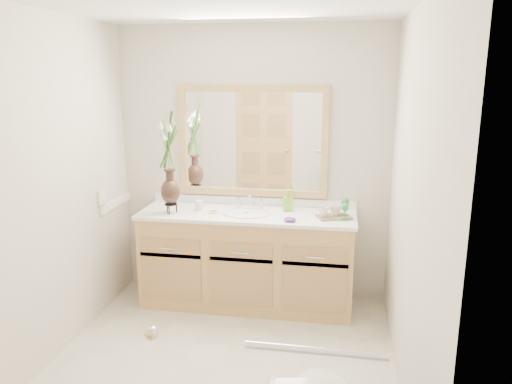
% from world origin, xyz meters
% --- Properties ---
extents(floor, '(2.60, 2.60, 0.00)m').
position_xyz_m(floor, '(0.00, 0.00, 0.00)').
color(floor, beige).
rests_on(floor, ground).
extents(ceiling, '(2.40, 2.60, 0.02)m').
position_xyz_m(ceiling, '(0.00, 0.00, 2.40)').
color(ceiling, white).
rests_on(ceiling, wall_back).
extents(wall_back, '(2.40, 0.02, 2.40)m').
position_xyz_m(wall_back, '(0.00, 1.30, 1.20)').
color(wall_back, beige).
rests_on(wall_back, floor).
extents(wall_front, '(2.40, 0.02, 2.40)m').
position_xyz_m(wall_front, '(0.00, -1.30, 1.20)').
color(wall_front, beige).
rests_on(wall_front, floor).
extents(wall_left, '(0.02, 2.60, 2.40)m').
position_xyz_m(wall_left, '(-1.20, 0.00, 1.20)').
color(wall_left, beige).
rests_on(wall_left, floor).
extents(wall_right, '(0.02, 2.60, 2.40)m').
position_xyz_m(wall_right, '(1.20, 0.00, 1.20)').
color(wall_right, beige).
rests_on(wall_right, floor).
extents(vanity, '(1.80, 0.55, 0.80)m').
position_xyz_m(vanity, '(0.00, 1.01, 0.40)').
color(vanity, tan).
rests_on(vanity, floor).
extents(counter, '(1.84, 0.57, 0.03)m').
position_xyz_m(counter, '(0.00, 1.01, 0.82)').
color(counter, white).
rests_on(counter, vanity).
extents(sink, '(0.38, 0.34, 0.23)m').
position_xyz_m(sink, '(0.00, 1.00, 0.78)').
color(sink, white).
rests_on(sink, counter).
extents(mirror, '(1.32, 0.04, 0.97)m').
position_xyz_m(mirror, '(0.00, 1.28, 1.41)').
color(mirror, white).
rests_on(mirror, wall_back).
extents(switch_plate, '(0.02, 0.12, 0.12)m').
position_xyz_m(switch_plate, '(-1.19, 0.76, 0.98)').
color(switch_plate, white).
rests_on(switch_plate, wall_left).
extents(door, '(0.80, 0.03, 2.00)m').
position_xyz_m(door, '(-0.30, -1.29, 1.00)').
color(door, tan).
rests_on(door, floor).
extents(grab_bar, '(0.55, 0.03, 0.03)m').
position_xyz_m(grab_bar, '(0.70, -1.27, 0.95)').
color(grab_bar, silver).
rests_on(grab_bar, wall_front).
extents(flower_vase, '(0.19, 0.19, 0.78)m').
position_xyz_m(flower_vase, '(-0.64, 0.91, 1.36)').
color(flower_vase, black).
rests_on(flower_vase, counter).
extents(tumbler, '(0.07, 0.07, 0.09)m').
position_xyz_m(tumbler, '(-0.43, 1.03, 0.87)').
color(tumbler, beige).
rests_on(tumbler, counter).
extents(soap_dish, '(0.10, 0.10, 0.03)m').
position_xyz_m(soap_dish, '(-0.28, 0.97, 0.84)').
color(soap_dish, beige).
rests_on(soap_dish, counter).
extents(soap_bottle, '(0.08, 0.09, 0.16)m').
position_xyz_m(soap_bottle, '(0.33, 1.15, 0.91)').
color(soap_bottle, '#71CB2F').
rests_on(soap_bottle, counter).
extents(purple_dish, '(0.11, 0.09, 0.04)m').
position_xyz_m(purple_dish, '(0.39, 0.82, 0.85)').
color(purple_dish, '#5C2776').
rests_on(purple_dish, counter).
extents(tray, '(0.32, 0.27, 0.01)m').
position_xyz_m(tray, '(0.73, 1.00, 0.84)').
color(tray, brown).
rests_on(tray, counter).
extents(mug_left, '(0.11, 0.11, 0.09)m').
position_xyz_m(mug_left, '(0.64, 0.96, 0.89)').
color(mug_left, beige).
rests_on(mug_left, tray).
extents(mug_right, '(0.10, 0.10, 0.09)m').
position_xyz_m(mug_right, '(0.74, 1.03, 0.89)').
color(mug_right, beige).
rests_on(mug_right, tray).
extents(goblet_front, '(0.06, 0.06, 0.13)m').
position_xyz_m(goblet_front, '(0.82, 0.94, 0.93)').
color(goblet_front, '#297C39').
rests_on(goblet_front, tray).
extents(goblet_back, '(0.06, 0.06, 0.14)m').
position_xyz_m(goblet_back, '(0.82, 1.05, 0.94)').
color(goblet_back, '#297C39').
rests_on(goblet_back, tray).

